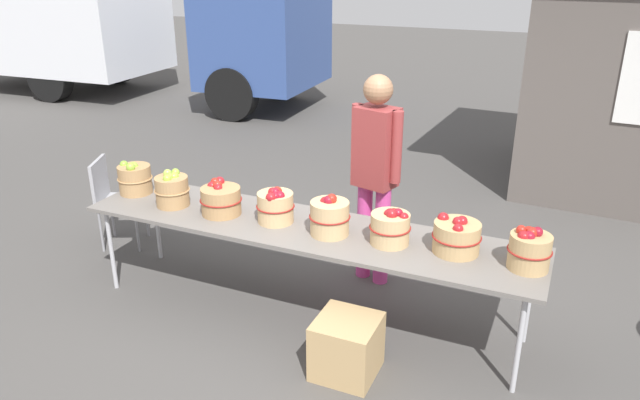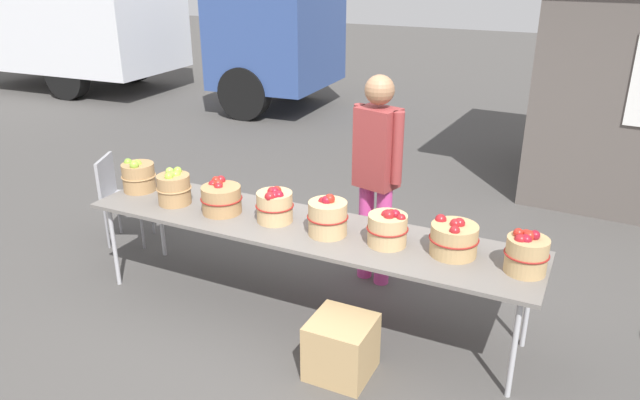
% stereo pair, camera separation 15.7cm
% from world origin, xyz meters
% --- Properties ---
extents(ground_plane, '(40.00, 40.00, 0.00)m').
position_xyz_m(ground_plane, '(0.00, 0.00, 0.00)').
color(ground_plane, '#474442').
extents(market_table, '(3.50, 0.76, 0.75)m').
position_xyz_m(market_table, '(0.00, 0.00, 0.72)').
color(market_table, slate).
rests_on(market_table, ground).
extents(apple_basket_green_0, '(0.29, 0.29, 0.29)m').
position_xyz_m(apple_basket_green_0, '(-1.60, 0.04, 0.88)').
color(apple_basket_green_0, '#A87F51').
rests_on(apple_basket_green_0, market_table).
extents(apple_basket_green_1, '(0.28, 0.28, 0.29)m').
position_xyz_m(apple_basket_green_1, '(-1.14, -0.05, 0.88)').
color(apple_basket_green_1, '#A87F51').
rests_on(apple_basket_green_1, market_table).
extents(apple_basket_red_0, '(0.33, 0.33, 0.27)m').
position_xyz_m(apple_basket_red_0, '(-0.69, -0.04, 0.87)').
color(apple_basket_red_0, '#A87F51').
rests_on(apple_basket_red_0, market_table).
extents(apple_basket_red_1, '(0.29, 0.29, 0.27)m').
position_xyz_m(apple_basket_red_1, '(-0.23, -0.01, 0.88)').
color(apple_basket_red_1, tan).
rests_on(apple_basket_red_1, market_table).
extents(apple_basket_red_2, '(0.30, 0.30, 0.31)m').
position_xyz_m(apple_basket_red_2, '(0.23, -0.04, 0.88)').
color(apple_basket_red_2, tan).
rests_on(apple_basket_red_2, market_table).
extents(apple_basket_red_3, '(0.29, 0.29, 0.27)m').
position_xyz_m(apple_basket_red_3, '(0.67, -0.01, 0.87)').
color(apple_basket_red_3, tan).
rests_on(apple_basket_red_3, market_table).
extents(apple_basket_red_4, '(0.34, 0.34, 0.26)m').
position_xyz_m(apple_basket_red_4, '(1.12, 0.04, 0.87)').
color(apple_basket_red_4, tan).
rests_on(apple_basket_red_4, market_table).
extents(apple_basket_red_5, '(0.28, 0.28, 0.29)m').
position_xyz_m(apple_basket_red_5, '(1.60, -0.00, 0.88)').
color(apple_basket_red_5, tan).
rests_on(apple_basket_red_5, market_table).
extents(vendor_adult, '(0.46, 0.31, 1.78)m').
position_xyz_m(vendor_adult, '(0.30, 0.73, 1.05)').
color(vendor_adult, '#CC3F8C').
rests_on(vendor_adult, ground).
extents(box_truck, '(7.79, 2.51, 2.75)m').
position_xyz_m(box_truck, '(-7.16, 5.73, 1.49)').
color(box_truck, silver).
rests_on(box_truck, ground).
extents(folding_chair, '(0.53, 0.53, 0.86)m').
position_xyz_m(folding_chair, '(-2.19, 0.38, 0.51)').
color(folding_chair, '#99999E').
rests_on(folding_chair, ground).
extents(produce_crate, '(0.41, 0.41, 0.41)m').
position_xyz_m(produce_crate, '(0.57, -0.55, 0.20)').
color(produce_crate, tan).
rests_on(produce_crate, ground).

